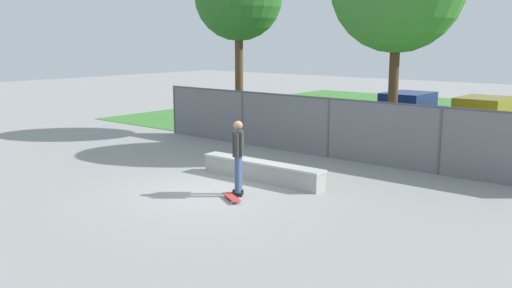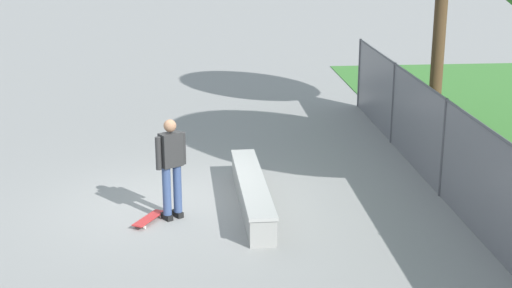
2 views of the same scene
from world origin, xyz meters
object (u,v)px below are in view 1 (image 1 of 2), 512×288
skateboarder (238,154)px  car_yellow (481,120)px  skateboard (232,197)px  concrete_ledge (262,171)px  car_blue (406,113)px

skateboarder → car_yellow: (2.20, 10.90, -0.17)m
skateboard → car_yellow: bearing=79.8°
skateboarder → car_yellow: skateboarder is taller
skateboard → concrete_ledge: bearing=108.1°
skateboard → car_yellow: size_ratio=0.19×
car_blue → car_yellow: same height
skateboarder → car_yellow: 11.12m
car_blue → skateboard: bearing=-85.6°
skateboarder → skateboard: size_ratio=2.28×
car_blue → car_yellow: size_ratio=1.00×
car_blue → car_yellow: bearing=0.3°
concrete_ledge → car_yellow: 9.83m
concrete_ledge → car_yellow: bearing=74.3°
skateboarder → car_yellow: size_ratio=0.43×
concrete_ledge → skateboard: (0.61, -1.87, -0.19)m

